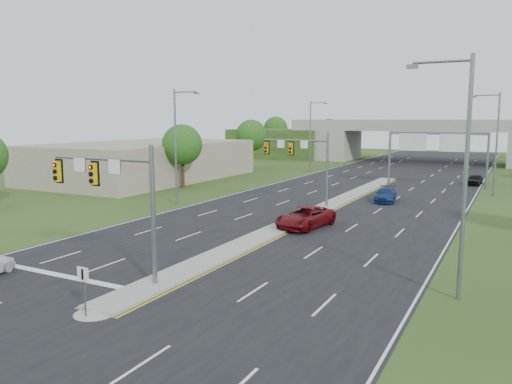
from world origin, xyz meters
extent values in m
plane|color=#253F16|center=(0.00, 0.00, 0.00)|extent=(240.00, 240.00, 0.00)
cube|color=black|center=(0.00, 35.00, 0.01)|extent=(24.00, 160.00, 0.02)
cube|color=gray|center=(0.00, 23.00, 0.10)|extent=(2.00, 54.00, 0.16)
cone|color=gray|center=(0.00, -4.00, 0.10)|extent=(2.00, 2.00, 0.16)
cube|color=gold|center=(-1.15, 23.00, 0.03)|extent=(0.12, 54.00, 0.01)
cube|color=gold|center=(1.15, 23.00, 0.03)|extent=(0.12, 54.00, 0.01)
cube|color=silver|center=(-11.80, 35.00, 0.03)|extent=(0.12, 160.00, 0.01)
cube|color=silver|center=(11.80, 35.00, 0.03)|extent=(0.12, 160.00, 0.01)
cube|color=silver|center=(-6.50, -1.00, 0.03)|extent=(10.50, 0.50, 0.01)
cylinder|color=slate|center=(0.00, 0.00, 3.50)|extent=(0.24, 0.24, 7.00)
cylinder|color=slate|center=(-3.25, 0.00, 6.20)|extent=(6.50, 0.16, 0.16)
cube|color=gold|center=(-3.58, -0.25, 5.45)|extent=(0.35, 0.25, 1.10)
cube|color=gold|center=(-6.17, -0.25, 5.45)|extent=(0.35, 0.25, 1.10)
cube|color=black|center=(-3.58, -0.11, 5.45)|extent=(0.55, 0.04, 1.30)
cube|color=black|center=(-6.17, -0.11, 5.45)|extent=(0.55, 0.04, 1.30)
sphere|color=#FF0C05|center=(-3.58, -0.38, 5.80)|extent=(0.20, 0.20, 0.20)
sphere|color=#FF0C05|center=(-6.17, -0.38, 5.80)|extent=(0.20, 0.20, 0.20)
cube|color=white|center=(-4.68, -0.10, 5.85)|extent=(0.75, 0.04, 0.75)
cube|color=white|center=(-2.27, -0.10, 5.85)|extent=(0.75, 0.04, 0.75)
cylinder|color=slate|center=(0.00, 25.00, 3.50)|extent=(0.24, 0.24, 7.00)
cylinder|color=slate|center=(-3.25, 25.00, 6.20)|extent=(6.50, 0.16, 0.16)
cube|color=gold|center=(-3.58, 24.75, 5.45)|extent=(0.35, 0.25, 1.10)
cube|color=gold|center=(-6.17, 24.75, 5.45)|extent=(0.35, 0.25, 1.10)
cube|color=black|center=(-3.58, 24.89, 5.45)|extent=(0.55, 0.04, 1.30)
cube|color=black|center=(-6.17, 24.89, 5.45)|extent=(0.55, 0.04, 1.30)
sphere|color=#FF0C05|center=(-3.58, 24.62, 5.80)|extent=(0.20, 0.20, 0.20)
sphere|color=#FF0C05|center=(-6.17, 24.62, 5.80)|extent=(0.20, 0.20, 0.20)
cube|color=white|center=(-4.68, 24.90, 5.85)|extent=(0.75, 0.04, 0.75)
cube|color=white|center=(-2.27, 24.90, 5.85)|extent=(0.75, 0.04, 0.75)
cylinder|color=slate|center=(0.00, -4.50, 1.10)|extent=(0.08, 0.08, 2.20)
cube|color=white|center=(0.00, -4.55, 1.90)|extent=(0.60, 0.04, 0.60)
cube|color=black|center=(0.00, -4.58, 1.90)|extent=(0.10, 0.02, 0.45)
cylinder|color=slate|center=(1.20, 45.00, 3.30)|extent=(0.28, 0.28, 6.60)
cylinder|color=slate|center=(12.50, 45.00, 3.30)|extent=(0.28, 0.28, 6.60)
cube|color=slate|center=(6.85, 45.00, 6.50)|extent=(11.50, 0.35, 0.35)
cube|color=#0D5D24|center=(4.00, 44.80, 5.40)|extent=(3.20, 0.08, 2.00)
cube|color=#0D5D24|center=(8.80, 44.80, 5.40)|extent=(3.20, 0.08, 2.00)
cube|color=silver|center=(4.00, 44.75, 5.40)|extent=(3.30, 0.03, 2.10)
cube|color=silver|center=(8.80, 44.75, 5.40)|extent=(3.30, 0.03, 2.10)
cube|color=gray|center=(-17.00, 80.00, 3.00)|extent=(6.00, 12.00, 6.00)
cube|color=#253F16|center=(-30.00, 80.00, 3.00)|extent=(20.00, 14.00, 6.00)
cube|color=gray|center=(0.00, 80.00, 6.60)|extent=(50.00, 12.00, 1.20)
cube|color=gray|center=(0.00, 74.20, 7.65)|extent=(50.00, 0.40, 0.90)
cube|color=gray|center=(0.00, 85.80, 7.65)|extent=(50.00, 0.40, 0.90)
cylinder|color=slate|center=(-13.50, 20.00, 5.50)|extent=(0.20, 0.20, 11.00)
cylinder|color=slate|center=(-12.25, 20.00, 10.70)|extent=(2.50, 0.12, 0.12)
cube|color=slate|center=(-11.00, 20.00, 10.55)|extent=(0.50, 0.25, 0.18)
cylinder|color=slate|center=(-13.50, 55.00, 5.50)|extent=(0.20, 0.20, 11.00)
cylinder|color=slate|center=(-12.25, 55.00, 10.70)|extent=(2.50, 0.12, 0.12)
cube|color=slate|center=(-11.00, 55.00, 10.55)|extent=(0.50, 0.25, 0.18)
cylinder|color=slate|center=(13.50, 5.00, 5.50)|extent=(0.20, 0.20, 11.00)
cylinder|color=slate|center=(12.25, 5.00, 10.70)|extent=(2.50, 0.12, 0.12)
cube|color=slate|center=(11.00, 5.00, 10.55)|extent=(0.50, 0.25, 0.18)
cylinder|color=slate|center=(13.50, 40.00, 5.50)|extent=(0.20, 0.20, 11.00)
cylinder|color=slate|center=(12.25, 40.00, 10.70)|extent=(2.50, 0.12, 0.12)
cube|color=slate|center=(11.00, 40.00, 10.55)|extent=(0.50, 0.25, 0.18)
cylinder|color=#382316|center=(-20.00, 30.00, 2.00)|extent=(0.44, 0.44, 4.00)
sphere|color=#204A13|center=(-20.00, 30.00, 5.20)|extent=(4.80, 4.80, 4.80)
cylinder|color=#382316|center=(-24.00, 55.00, 2.12)|extent=(0.44, 0.44, 4.25)
sphere|color=#204A13|center=(-24.00, 55.00, 5.53)|extent=(5.20, 5.20, 5.20)
cylinder|color=#382316|center=(-38.00, 94.00, 2.25)|extent=(0.44, 0.44, 4.50)
sphere|color=#204A13|center=(-38.00, 94.00, 5.85)|extent=(6.00, 6.00, 6.00)
cylinder|color=#382316|center=(-24.00, 94.00, 2.12)|extent=(0.44, 0.44, 4.25)
sphere|color=#204A13|center=(-24.00, 94.00, 5.53)|extent=(5.60, 5.60, 5.60)
cube|color=gray|center=(-30.00, 35.00, 2.50)|extent=(18.00, 30.00, 5.00)
imported|color=#61090E|center=(1.50, 16.04, 0.82)|extent=(3.47, 6.05, 1.59)
imported|color=navy|center=(4.07, 31.02, 0.70)|extent=(2.50, 4.89, 1.36)
imported|color=black|center=(11.00, 49.03, 0.69)|extent=(1.92, 4.04, 1.33)
camera|label=1|loc=(15.43, -18.73, 8.20)|focal=35.00mm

